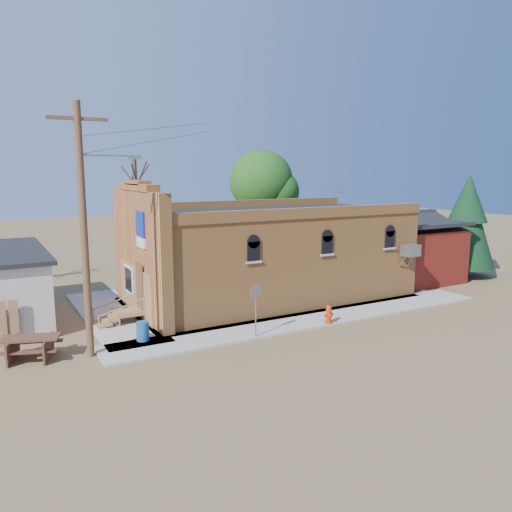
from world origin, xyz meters
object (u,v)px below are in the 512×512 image
utility_pole (85,226)px  stop_sign (256,296)px  brick_bar (265,254)px  fire_hydrant (329,314)px  picnic_table (30,345)px  trash_barrel (143,331)px

utility_pole → stop_sign: utility_pole is taller
brick_bar → fire_hydrant: (0.02, -5.50, -1.86)m
brick_bar → picnic_table: (-11.77, -3.58, -1.80)m
stop_sign → trash_barrel: size_ratio=2.84×
fire_hydrant → picnic_table: 11.95m
utility_pole → fire_hydrant: 10.78m
fire_hydrant → picnic_table: bearing=169.4°
utility_pole → stop_sign: 6.96m
fire_hydrant → utility_pole: bearing=171.7°
fire_hydrant → brick_bar: bearing=88.9°
utility_pole → fire_hydrant: (9.81, -1.20, -4.30)m
brick_bar → utility_pole: size_ratio=1.82×
brick_bar → trash_barrel: (-7.76, -3.78, -1.88)m
stop_sign → picnic_table: 8.45m
utility_pole → stop_sign: bearing=-11.0°
fire_hydrant → stop_sign: bearing=178.6°
picnic_table → utility_pole: bearing=-1.1°
utility_pole → trash_barrel: (2.03, 0.51, -4.31)m
utility_pole → brick_bar: bearing=23.7°
trash_barrel → utility_pole: bearing=-165.8°
utility_pole → trash_barrel: size_ratio=11.79×
utility_pole → trash_barrel: bearing=14.2°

